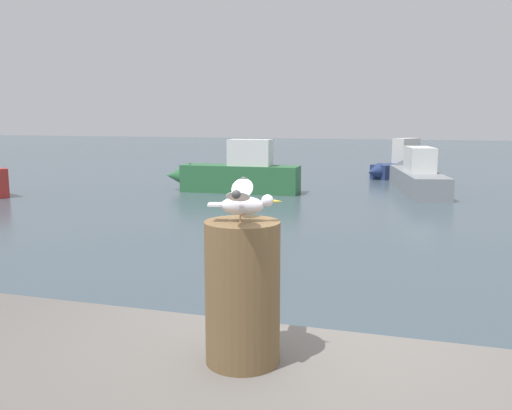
# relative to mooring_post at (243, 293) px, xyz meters

# --- Properties ---
(mooring_post) EXTENTS (0.41, 0.41, 0.78)m
(mooring_post) POSITION_rel_mooring_post_xyz_m (0.00, 0.00, 0.00)
(mooring_post) COLOR brown
(mooring_post) RESTS_ON harbor_quay
(seagull) EXTENTS (0.39, 0.61, 0.21)m
(seagull) POSITION_rel_mooring_post_xyz_m (0.00, 0.00, 0.51)
(seagull) COLOR tan
(seagull) RESTS_ON mooring_post
(boat_grey) EXTENTS (2.21, 5.86, 1.62)m
(boat_grey) POSITION_rel_mooring_post_xyz_m (0.64, 16.90, -1.05)
(boat_grey) COLOR gray
(boat_grey) RESTS_ON ground_plane
(boat_green) EXTENTS (4.59, 1.09, 1.74)m
(boat_green) POSITION_rel_mooring_post_xyz_m (-5.10, 14.52, -0.92)
(boat_green) COLOR #2D6B3D
(boat_green) RESTS_ON ground_plane
(boat_navy) EXTENTS (2.72, 3.48, 1.62)m
(boat_navy) POSITION_rel_mooring_post_xyz_m (-0.05, 20.85, -1.02)
(boat_navy) COLOR navy
(boat_navy) RESTS_ON ground_plane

